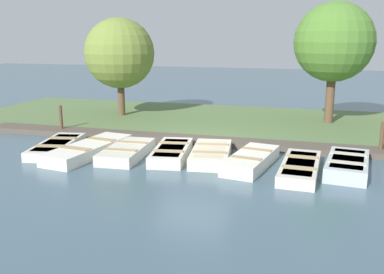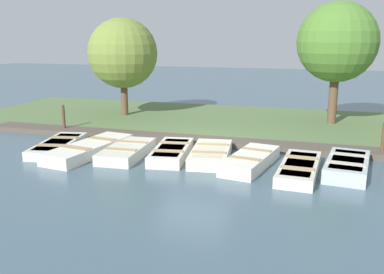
{
  "view_description": "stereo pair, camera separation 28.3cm",
  "coord_description": "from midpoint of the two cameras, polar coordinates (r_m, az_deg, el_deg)",
  "views": [
    {
      "loc": [
        13.79,
        3.92,
        3.88
      ],
      "look_at": [
        0.63,
        0.15,
        0.65
      ],
      "focal_mm": 40.0,
      "sensor_mm": 36.0,
      "label": 1
    },
    {
      "loc": [
        13.71,
        4.19,
        3.88
      ],
      "look_at": [
        0.63,
        0.15,
        0.65
      ],
      "focal_mm": 40.0,
      "sensor_mm": 36.0,
      "label": 2
    }
  ],
  "objects": [
    {
      "name": "ground_plane",
      "position": [
        14.85,
        -0.44,
        -1.87
      ],
      "size": [
        80.0,
        80.0,
        0.0
      ],
      "primitive_type": "plane",
      "color": "#425B6B"
    },
    {
      "name": "shore_bank",
      "position": [
        19.55,
        3.7,
        2.1
      ],
      "size": [
        8.0,
        24.0,
        0.19
      ],
      "color": "#567042",
      "rests_on": "ground_plane"
    },
    {
      "name": "dock_walkway",
      "position": [
        15.85,
        0.68,
        -0.51
      ],
      "size": [
        1.07,
        18.03,
        0.2
      ],
      "color": "#51473D",
      "rests_on": "ground_plane"
    },
    {
      "name": "rowboat_0",
      "position": [
        15.59,
        -18.09,
        -1.18
      ],
      "size": [
        3.15,
        1.61,
        0.34
      ],
      "rotation": [
        0.0,
        0.0,
        0.19
      ],
      "color": "beige",
      "rests_on": "ground_plane"
    },
    {
      "name": "rowboat_1",
      "position": [
        14.73,
        -14.11,
        -1.59
      ],
      "size": [
        3.72,
        1.64,
        0.41
      ],
      "rotation": [
        0.0,
        0.0,
        -0.14
      ],
      "color": "silver",
      "rests_on": "ground_plane"
    },
    {
      "name": "rowboat_2",
      "position": [
        14.29,
        -9.26,
        -1.88
      ],
      "size": [
        2.77,
        1.34,
        0.38
      ],
      "rotation": [
        0.0,
        0.0,
        0.07
      ],
      "color": "beige",
      "rests_on": "ground_plane"
    },
    {
      "name": "rowboat_3",
      "position": [
        14.04,
        -3.32,
        -2.01
      ],
      "size": [
        2.93,
        1.45,
        0.37
      ],
      "rotation": [
        0.0,
        0.0,
        0.15
      ],
      "color": "beige",
      "rests_on": "ground_plane"
    },
    {
      "name": "rowboat_4",
      "position": [
        13.75,
        1.96,
        -2.27
      ],
      "size": [
        2.8,
        1.53,
        0.4
      ],
      "rotation": [
        0.0,
        0.0,
        0.14
      ],
      "color": "beige",
      "rests_on": "ground_plane"
    },
    {
      "name": "rowboat_5",
      "position": [
        13.16,
        7.3,
        -3.04
      ],
      "size": [
        2.97,
        1.48,
        0.41
      ],
      "rotation": [
        0.0,
        0.0,
        -0.17
      ],
      "color": "silver",
      "rests_on": "ground_plane"
    },
    {
      "name": "rowboat_6",
      "position": [
        12.78,
        13.6,
        -3.98
      ],
      "size": [
        3.11,
        1.17,
        0.35
      ],
      "rotation": [
        0.0,
        0.0,
        -0.05
      ],
      "color": "beige",
      "rests_on": "ground_plane"
    },
    {
      "name": "rowboat_7",
      "position": [
        13.27,
        19.44,
        -3.52
      ],
      "size": [
        2.76,
        1.42,
        0.44
      ],
      "rotation": [
        0.0,
        0.0,
        -0.12
      ],
      "color": "#B2BCC1",
      "rests_on": "ground_plane"
    },
    {
      "name": "mooring_post_near",
      "position": [
        18.25,
        -17.49,
        2.29
      ],
      "size": [
        0.13,
        0.13,
        1.18
      ],
      "color": "brown",
      "rests_on": "ground_plane"
    },
    {
      "name": "mooring_post_far",
      "position": [
        15.43,
        23.49,
        -0.14
      ],
      "size": [
        0.13,
        0.13,
        1.18
      ],
      "color": "brown",
      "rests_on": "ground_plane"
    },
    {
      "name": "park_tree_far_left",
      "position": [
        20.56,
        -10.02,
        10.91
      ],
      "size": [
        3.25,
        3.25,
        4.74
      ],
      "color": "brown",
      "rests_on": "ground_plane"
    },
    {
      "name": "park_tree_left",
      "position": [
        19.3,
        18.01,
        11.89
      ],
      "size": [
        3.34,
        3.34,
        5.31
      ],
      "color": "brown",
      "rests_on": "ground_plane"
    }
  ]
}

